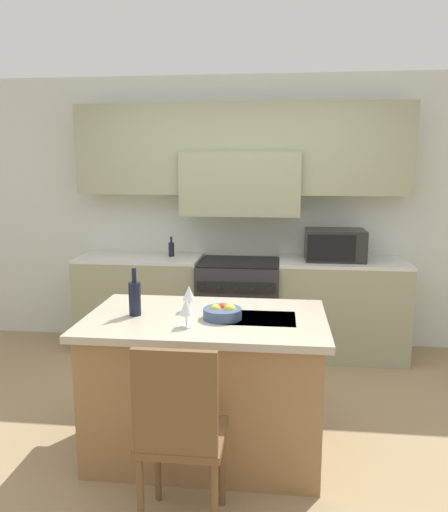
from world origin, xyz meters
TOP-DOWN VIEW (x-y plane):
  - ground_plane at (0.00, 0.00)m, footprint 10.00×10.00m
  - back_cabinetry at (0.00, 1.88)m, footprint 10.00×0.46m
  - back_counter at (0.00, 1.63)m, footprint 3.18×0.62m
  - range_stove at (0.00, 1.61)m, footprint 0.78×0.70m
  - microwave at (0.91, 1.63)m, footprint 0.55×0.38m
  - kitchen_island at (-0.07, -0.14)m, footprint 1.50×0.92m
  - island_chair at (-0.08, -0.93)m, footprint 0.42×0.40m
  - wine_bottle at (-0.51, -0.17)m, footprint 0.08×0.08m
  - wine_glass_near at (-0.15, -0.36)m, footprint 0.08×0.08m
  - wine_glass_far at (-0.19, -0.04)m, footprint 0.08×0.08m
  - fruit_bowl at (0.05, -0.17)m, footprint 0.24×0.24m
  - oil_bottle_on_counter at (-0.68, 1.66)m, footprint 0.06×0.06m

SIDE VIEW (x-z plane):
  - ground_plane at x=0.00m, z-range 0.00..0.00m
  - kitchen_island at x=-0.07m, z-range 0.00..0.91m
  - range_stove at x=0.00m, z-range 0.00..0.91m
  - back_counter at x=0.00m, z-range 0.00..0.94m
  - island_chair at x=-0.08m, z-range 0.07..1.09m
  - fruit_bowl at x=0.05m, z-range 0.89..0.99m
  - oil_bottle_on_counter at x=-0.68m, z-range 0.92..1.11m
  - wine_glass_near at x=-0.15m, z-range 0.93..1.10m
  - wine_glass_far at x=-0.19m, z-range 0.93..1.10m
  - wine_bottle at x=-0.51m, z-range 0.87..1.17m
  - microwave at x=0.91m, z-range 0.94..1.23m
  - back_cabinetry at x=0.00m, z-range 0.23..2.93m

